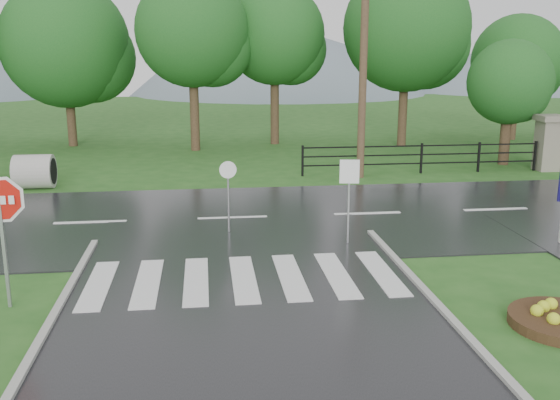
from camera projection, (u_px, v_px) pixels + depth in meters
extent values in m
cube|color=black|center=(232.00, 219.00, 18.02)|extent=(90.00, 8.00, 0.04)
cube|color=silver|center=(98.00, 285.00, 12.83)|extent=(0.50, 2.80, 0.02)
cube|color=silver|center=(148.00, 282.00, 12.95)|extent=(0.50, 2.80, 0.02)
cube|color=silver|center=(196.00, 280.00, 13.07)|extent=(0.50, 2.80, 0.02)
cube|color=silver|center=(244.00, 278.00, 13.18)|extent=(0.50, 2.80, 0.02)
cube|color=silver|center=(291.00, 276.00, 13.30)|extent=(0.50, 2.80, 0.02)
cube|color=silver|center=(336.00, 274.00, 13.42)|extent=(0.50, 2.80, 0.02)
cube|color=silver|center=(382.00, 272.00, 13.54)|extent=(0.50, 2.80, 0.02)
cube|color=gray|center=(547.00, 146.00, 25.12)|extent=(0.80, 0.80, 2.00)
cube|color=#6B6659|center=(550.00, 118.00, 24.85)|extent=(1.00, 1.00, 0.24)
cube|color=black|center=(421.00, 163.00, 24.64)|extent=(9.50, 0.05, 0.05)
cube|color=black|center=(422.00, 155.00, 24.55)|extent=(9.50, 0.05, 0.05)
cube|color=black|center=(422.00, 146.00, 24.47)|extent=(9.50, 0.05, 0.05)
cube|color=black|center=(303.00, 161.00, 24.03)|extent=(0.08, 0.08, 1.20)
cube|color=black|center=(535.00, 156.00, 25.15)|extent=(0.08, 0.08, 1.20)
sphere|color=slate|center=(279.00, 235.00, 76.09)|extent=(48.00, 48.00, 48.00)
sphere|color=slate|center=(500.00, 195.00, 78.39)|extent=(36.00, 36.00, 36.00)
cylinder|color=#9E9B93|center=(34.00, 172.00, 21.91)|extent=(1.30, 1.20, 1.20)
cube|color=#939399|center=(5.00, 257.00, 11.65)|extent=(0.06, 0.06, 1.99)
cube|color=#939399|center=(348.00, 205.00, 15.42)|extent=(0.04, 0.04, 2.03)
cube|color=white|center=(349.00, 172.00, 15.20)|extent=(0.48, 0.09, 0.59)
cylinder|color=#939399|center=(228.00, 200.00, 16.42)|extent=(0.05, 0.05, 1.82)
cylinder|color=white|center=(228.00, 170.00, 16.20)|extent=(0.45, 0.08, 0.45)
cylinder|color=#473523|center=(363.00, 63.00, 22.93)|extent=(0.29, 0.29, 8.59)
cylinder|color=#3D2B1C|center=(506.00, 131.00, 26.33)|extent=(0.48, 0.48, 2.89)
sphere|color=#18501B|center=(510.00, 82.00, 25.86)|extent=(3.50, 3.50, 3.50)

